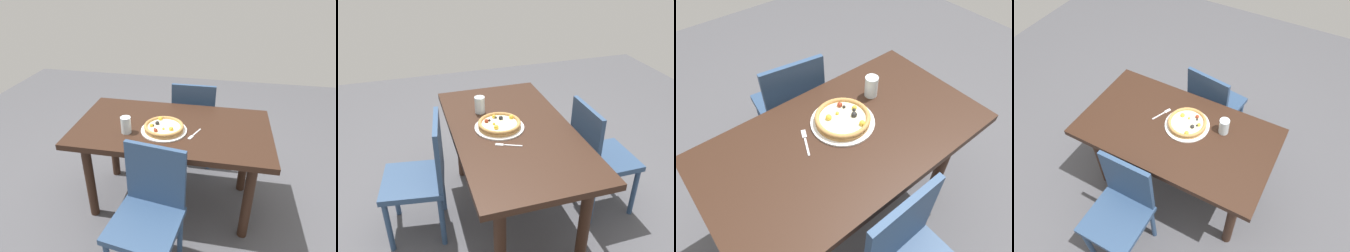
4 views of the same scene
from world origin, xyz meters
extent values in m
plane|color=#4C4C51|center=(0.00, 0.00, 0.00)|extent=(6.00, 6.00, 0.00)
cube|color=#331E14|center=(0.00, 0.00, 0.70)|extent=(1.42, 0.78, 0.04)
cylinder|color=#331E14|center=(0.58, -0.26, 0.34)|extent=(0.07, 0.07, 0.68)
cylinder|color=#331E14|center=(-0.58, 0.26, 0.34)|extent=(0.07, 0.07, 0.68)
cylinder|color=#331E14|center=(0.58, 0.26, 0.34)|extent=(0.07, 0.07, 0.68)
cylinder|color=navy|center=(0.07, -0.50, 0.20)|extent=(0.04, 0.04, 0.40)
cube|color=navy|center=(-0.10, -0.49, 0.65)|extent=(0.38, 0.03, 0.42)
cylinder|color=navy|center=(-0.10, 0.86, 0.20)|extent=(0.04, 0.04, 0.40)
cylinder|color=navy|center=(0.23, 0.81, 0.20)|extent=(0.04, 0.04, 0.40)
cylinder|color=navy|center=(-0.15, 0.53, 0.20)|extent=(0.04, 0.04, 0.40)
cylinder|color=navy|center=(0.18, 0.48, 0.20)|extent=(0.04, 0.04, 0.40)
cube|color=navy|center=(0.04, 0.67, 0.42)|extent=(0.45, 0.45, 0.04)
cube|color=navy|center=(0.01, 0.49, 0.65)|extent=(0.38, 0.09, 0.42)
cylinder|color=white|center=(0.04, 0.08, 0.73)|extent=(0.33, 0.33, 0.01)
cylinder|color=#B78447|center=(0.04, 0.08, 0.74)|extent=(0.28, 0.28, 0.02)
cylinder|color=beige|center=(0.04, 0.08, 0.75)|extent=(0.24, 0.24, 0.01)
torus|color=#B78447|center=(0.04, 0.08, 0.76)|extent=(0.28, 0.28, 0.02)
sphere|color=gold|center=(0.09, -0.02, 0.77)|extent=(0.03, 0.03, 0.03)
sphere|color=#262626|center=(0.10, 0.13, 0.76)|extent=(0.02, 0.02, 0.02)
sphere|color=gold|center=(-0.01, 0.12, 0.77)|extent=(0.03, 0.03, 0.03)
sphere|color=gold|center=(0.04, 0.12, 0.76)|extent=(0.02, 0.02, 0.02)
sphere|color=#262626|center=(0.12, 0.08, 0.76)|extent=(0.02, 0.02, 0.02)
sphere|color=#262626|center=(0.10, 0.05, 0.77)|extent=(0.03, 0.03, 0.03)
sphere|color=gold|center=(0.13, 0.09, 0.76)|extent=(0.03, 0.03, 0.03)
sphere|color=maroon|center=(0.09, 0.15, 0.76)|extent=(0.03, 0.03, 0.03)
cube|color=silver|center=(-0.19, 0.06, 0.72)|extent=(0.05, 0.10, 0.00)
cube|color=silver|center=(-0.15, 0.13, 0.72)|extent=(0.04, 0.05, 0.00)
cylinder|color=silver|center=(0.30, 0.15, 0.78)|extent=(0.07, 0.07, 0.12)
camera|label=1|loc=(-0.32, 1.83, 1.77)|focal=31.17mm
camera|label=2|loc=(-1.89, 0.63, 1.88)|focal=37.70mm
camera|label=3|loc=(-0.62, -0.77, 1.84)|focal=32.62mm
camera|label=4|loc=(0.75, -1.30, 2.52)|focal=34.82mm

